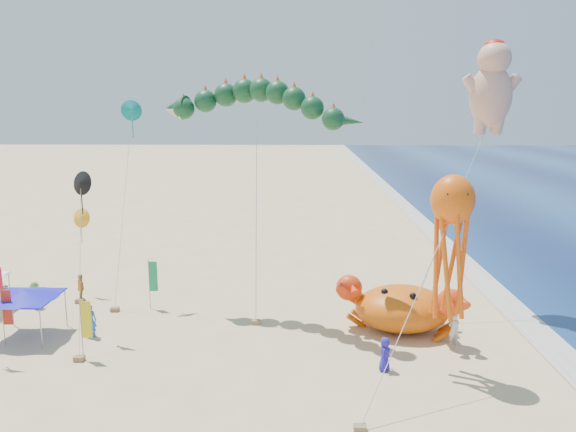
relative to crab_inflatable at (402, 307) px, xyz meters
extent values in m
plane|color=#D1B784|center=(-4.44, -1.71, -1.37)|extent=(320.00, 320.00, 0.00)
plane|color=silver|center=(7.56, -1.71, -1.36)|extent=(320.00, 320.00, 0.00)
ellipsoid|color=#D6580B|center=(0.00, 0.11, -0.12)|extent=(6.57, 6.12, 2.51)
sphere|color=red|center=(-2.80, -0.94, 1.00)|extent=(1.49, 1.49, 1.49)
sphere|color=black|center=(-0.79, -0.77, 1.00)|extent=(0.39, 0.39, 0.39)
sphere|color=red|center=(2.80, -0.94, 1.00)|extent=(1.49, 1.49, 1.49)
sphere|color=black|center=(0.79, -0.77, 1.00)|extent=(0.39, 0.39, 0.39)
cone|color=#0F3A1E|center=(-13.76, 2.35, 11.07)|extent=(1.63, 1.20, 1.33)
cylinder|color=#B2B2B2|center=(-8.30, 1.51, 4.59)|extent=(0.08, 1.72, 11.64)
cube|color=olive|center=(-8.32, 0.67, -1.25)|extent=(0.50, 0.35, 0.25)
ellipsoid|color=#DEA088|center=(5.71, 4.81, 11.71)|extent=(2.53, 2.09, 3.73)
sphere|color=#DEA088|center=(5.71, 4.58, 13.88)|extent=(1.95, 1.95, 1.95)
ellipsoid|color=red|center=(5.71, 4.69, 14.57)|extent=(1.26, 1.26, 0.88)
cylinder|color=#B2B2B2|center=(3.08, 2.76, 4.50)|extent=(5.31, 4.15, 11.46)
cube|color=olive|center=(0.45, 0.71, -1.25)|extent=(0.50, 0.35, 0.25)
ellipsoid|color=#F25A0C|center=(1.11, -5.03, 6.94)|extent=(1.99, 1.79, 2.29)
cylinder|color=#B2B2B2|center=(-1.14, -7.62, 2.53)|extent=(4.54, 5.22, 7.53)
cube|color=olive|center=(-3.39, -10.20, -1.25)|extent=(0.50, 0.35, 0.25)
cylinder|color=gray|center=(-19.19, -3.00, -0.27)|extent=(0.06, 0.06, 2.20)
cylinder|color=gray|center=(-22.31, 0.12, -0.27)|extent=(0.06, 0.06, 2.20)
cylinder|color=gray|center=(-19.19, 0.12, -0.27)|extent=(0.06, 0.06, 2.20)
cube|color=#1615B9|center=(-20.75, -1.44, 0.87)|extent=(3.36, 3.36, 0.08)
cone|color=#1615B9|center=(-20.75, -1.44, 1.11)|extent=(3.70, 3.70, 0.45)
cylinder|color=gray|center=(-24.10, 3.31, -0.27)|extent=(0.06, 0.06, 2.20)
cylinder|color=gray|center=(-16.59, -4.15, 0.23)|extent=(0.05, 0.05, 3.20)
cube|color=yellow|center=(-16.31, -4.15, 0.73)|extent=(0.50, 0.04, 1.90)
cylinder|color=gray|center=(-21.41, -2.54, 0.23)|extent=(0.05, 0.05, 3.20)
cube|color=#B42016|center=(-21.13, -2.54, 0.73)|extent=(0.50, 0.04, 1.90)
cylinder|color=gray|center=(-15.15, 3.10, 0.23)|extent=(0.05, 0.05, 3.20)
cube|color=#189450|center=(-14.87, 3.10, 0.73)|extent=(0.50, 0.04, 1.90)
imported|color=#B31C3B|center=(-17.50, -1.12, -0.57)|extent=(0.73, 0.90, 1.60)
imported|color=silver|center=(-24.03, 2.73, -0.58)|extent=(0.95, 0.97, 1.58)
imported|color=#281DAA|center=(-1.70, -5.01, -0.53)|extent=(0.79, 0.96, 1.68)
imported|color=silver|center=(2.40, -1.92, -0.51)|extent=(0.72, 0.58, 1.72)
imported|color=#347527|center=(-22.40, 3.10, -0.54)|extent=(1.11, 0.69, 1.66)
imported|color=orange|center=(-19.99, 4.40, -0.47)|extent=(0.98, 1.12, 1.81)
imported|color=blue|center=(-17.25, -1.35, -0.44)|extent=(0.75, 0.57, 1.86)
cone|color=#FFA51C|center=(-20.35, 6.00, 3.81)|extent=(1.30, 0.51, 1.32)
cylinder|color=#B2B2B2|center=(-20.10, 4.50, 1.25)|extent=(0.55, 3.04, 4.96)
cube|color=olive|center=(-19.85, 3.00, -1.25)|extent=(0.50, 0.35, 0.25)
cone|color=black|center=(-17.48, -0.72, 7.07)|extent=(1.30, 0.51, 1.32)
cylinder|color=#B2B2B2|center=(-17.23, -2.22, 2.87)|extent=(0.55, 3.04, 8.20)
cube|color=olive|center=(-16.98, -3.72, -1.25)|extent=(0.50, 0.35, 0.25)
cone|color=#0C857C|center=(-16.29, 5.14, 10.87)|extent=(1.30, 0.51, 1.32)
cylinder|color=#B2B2B2|center=(-16.04, 3.64, 4.77)|extent=(0.55, 3.04, 12.00)
cube|color=olive|center=(-15.79, 2.14, -1.25)|extent=(0.50, 0.35, 0.25)
camera|label=1|loc=(-5.73, -30.11, 11.04)|focal=35.00mm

